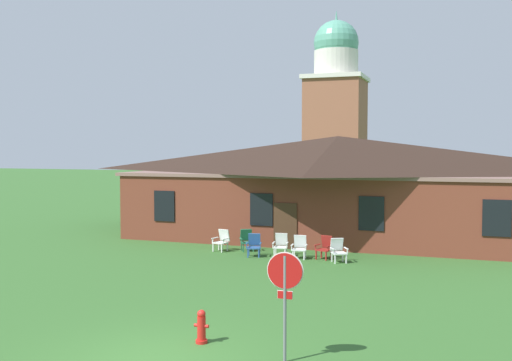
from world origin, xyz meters
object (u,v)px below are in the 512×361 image
(lawn_chair_right_end, at_px, (300,246))
(lawn_chair_far_side, at_px, (325,247))
(lawn_chair_under_eave, at_px, (338,250))
(fire_hydrant, at_px, (201,327))
(lawn_chair_by_porch, at_px, (222,240))
(lawn_chair_middle, at_px, (281,244))
(stop_sign, at_px, (285,285))
(lawn_chair_near_door, at_px, (247,240))
(lawn_chair_left_end, at_px, (254,245))

(lawn_chair_right_end, xyz_separation_m, lawn_chair_far_side, (1.02, 0.26, 0.00))
(lawn_chair_under_eave, height_order, fire_hydrant, lawn_chair_under_eave)
(lawn_chair_by_porch, height_order, lawn_chair_middle, same)
(stop_sign, relative_size, lawn_chair_near_door, 2.48)
(lawn_chair_right_end, bearing_deg, lawn_chair_middle, 162.45)
(stop_sign, bearing_deg, fire_hydrant, 166.52)
(stop_sign, distance_m, lawn_chair_near_door, 13.91)
(stop_sign, bearing_deg, lawn_chair_middle, 107.55)
(lawn_chair_right_end, height_order, lawn_chair_under_eave, same)
(lawn_chair_middle, height_order, lawn_chair_far_side, same)
(lawn_chair_left_end, bearing_deg, lawn_chair_under_eave, -1.45)
(lawn_chair_near_door, relative_size, lawn_chair_middle, 1.00)
(lawn_chair_middle, relative_size, lawn_chair_under_eave, 1.00)
(lawn_chair_right_end, bearing_deg, lawn_chair_near_door, 159.99)
(lawn_chair_far_side, relative_size, fire_hydrant, 1.21)
(lawn_chair_left_end, distance_m, lawn_chair_right_end, 1.96)
(lawn_chair_far_side, xyz_separation_m, fire_hydrant, (-0.34, -11.43, -0.12))
(lawn_chair_near_door, bearing_deg, stop_sign, -66.17)
(lawn_chair_left_end, xyz_separation_m, fire_hydrant, (2.64, -10.98, -0.12))
(lawn_chair_near_door, distance_m, fire_hydrant, 12.62)
(stop_sign, bearing_deg, lawn_chair_under_eave, 96.03)
(lawn_chair_by_porch, relative_size, lawn_chair_under_eave, 1.00)
(lawn_chair_by_porch, distance_m, lawn_chair_right_end, 3.79)
(lawn_chair_left_end, distance_m, lawn_chair_far_side, 3.01)
(lawn_chair_near_door, xyz_separation_m, fire_hydrant, (3.40, -12.16, -0.12))
(stop_sign, xyz_separation_m, fire_hydrant, (-2.20, 0.53, -1.29))
(lawn_chair_left_end, bearing_deg, lawn_chair_middle, 24.32)
(lawn_chair_right_end, relative_size, lawn_chair_far_side, 1.00)
(stop_sign, distance_m, lawn_chair_left_end, 12.54)
(fire_hydrant, bearing_deg, lawn_chair_right_end, 93.50)
(stop_sign, relative_size, lawn_chair_left_end, 2.48)
(lawn_chair_left_end, height_order, fire_hydrant, lawn_chair_left_end)
(lawn_chair_by_porch, relative_size, lawn_chair_near_door, 1.00)
(stop_sign, relative_size, lawn_chair_middle, 2.48)
(lawn_chair_left_end, distance_m, lawn_chair_under_eave, 3.63)
(lawn_chair_far_side, xyz_separation_m, lawn_chair_under_eave, (0.65, -0.54, 0.00))
(stop_sign, xyz_separation_m, lawn_chair_far_side, (-1.86, 11.95, -1.17))
(lawn_chair_far_side, height_order, fire_hydrant, lawn_chair_far_side)
(stop_sign, height_order, fire_hydrant, stop_sign)
(lawn_chair_near_door, height_order, lawn_chair_left_end, same)
(lawn_chair_by_porch, height_order, lawn_chair_far_side, same)
(lawn_chair_near_door, height_order, lawn_chair_under_eave, same)
(lawn_chair_by_porch, distance_m, lawn_chair_left_end, 1.95)
(lawn_chair_right_end, xyz_separation_m, lawn_chair_under_eave, (1.68, -0.28, 0.00))
(lawn_chair_left_end, height_order, lawn_chair_under_eave, same)
(lawn_chair_by_porch, height_order, fire_hydrant, lawn_chair_by_porch)
(lawn_chair_middle, height_order, fire_hydrant, lawn_chair_middle)
(lawn_chair_under_eave, bearing_deg, lawn_chair_right_end, 170.59)
(stop_sign, height_order, lawn_chair_far_side, stop_sign)
(stop_sign, height_order, lawn_chair_by_porch, stop_sign)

